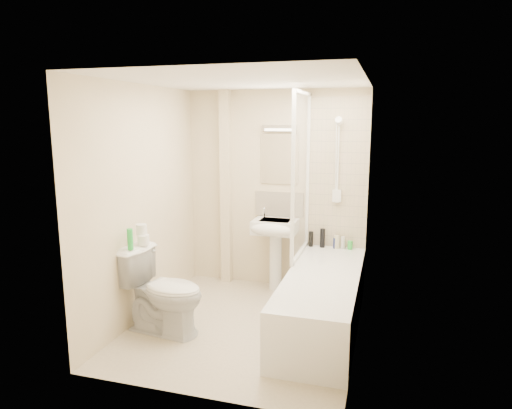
# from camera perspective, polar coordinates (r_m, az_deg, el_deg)

# --- Properties ---
(floor) EXTENTS (2.50, 2.50, 0.00)m
(floor) POSITION_cam_1_polar(r_m,az_deg,el_deg) (4.77, -1.40, -14.87)
(floor) COLOR beige
(floor) RESTS_ON ground
(wall_back) EXTENTS (2.20, 0.02, 2.40)m
(wall_back) POSITION_cam_1_polar(r_m,az_deg,el_deg) (5.57, 2.45, 1.81)
(wall_back) COLOR beige
(wall_back) RESTS_ON ground
(wall_left) EXTENTS (0.02, 2.50, 2.40)m
(wall_left) POSITION_cam_1_polar(r_m,az_deg,el_deg) (4.83, -13.99, 0.15)
(wall_left) COLOR beige
(wall_left) RESTS_ON ground
(wall_right) EXTENTS (0.02, 2.50, 2.40)m
(wall_right) POSITION_cam_1_polar(r_m,az_deg,el_deg) (4.19, 13.01, -1.37)
(wall_right) COLOR beige
(wall_right) RESTS_ON ground
(ceiling) EXTENTS (2.20, 2.50, 0.02)m
(ceiling) POSITION_cam_1_polar(r_m,az_deg,el_deg) (4.32, -1.55, 15.25)
(ceiling) COLOR white
(ceiling) RESTS_ON wall_back
(tile_back) EXTENTS (0.70, 0.01, 1.75)m
(tile_back) POSITION_cam_1_polar(r_m,az_deg,el_deg) (5.40, 10.20, 3.79)
(tile_back) COLOR beige
(tile_back) RESTS_ON wall_back
(tile_right) EXTENTS (0.01, 2.10, 1.75)m
(tile_right) POSITION_cam_1_polar(r_m,az_deg,el_deg) (4.35, 13.13, 2.06)
(tile_right) COLOR beige
(tile_right) RESTS_ON wall_right
(pipe_boxing) EXTENTS (0.12, 0.12, 2.40)m
(pipe_boxing) POSITION_cam_1_polar(r_m,az_deg,el_deg) (5.70, -3.77, 1.99)
(pipe_boxing) COLOR beige
(pipe_boxing) RESTS_ON ground
(splashback) EXTENTS (0.60, 0.02, 0.30)m
(splashback) POSITION_cam_1_polar(r_m,az_deg,el_deg) (5.58, 2.91, 0.05)
(splashback) COLOR beige
(splashback) RESTS_ON wall_back
(mirror) EXTENTS (0.46, 0.01, 0.60)m
(mirror) POSITION_cam_1_polar(r_m,az_deg,el_deg) (5.51, 2.95, 5.68)
(mirror) COLOR white
(mirror) RESTS_ON wall_back
(strip_light) EXTENTS (0.42, 0.07, 0.07)m
(strip_light) POSITION_cam_1_polar(r_m,az_deg,el_deg) (5.46, 2.94, 9.53)
(strip_light) COLOR silver
(strip_light) RESTS_ON wall_back
(bathtub) EXTENTS (0.70, 2.10, 0.55)m
(bathtub) POSITION_cam_1_polar(r_m,az_deg,el_deg) (4.68, 8.32, -11.63)
(bathtub) COLOR white
(bathtub) RESTS_ON ground
(shower_screen) EXTENTS (0.04, 0.92, 1.80)m
(shower_screen) POSITION_cam_1_polar(r_m,az_deg,el_deg) (5.02, 5.67, 3.68)
(shower_screen) COLOR white
(shower_screen) RESTS_ON bathtub
(shower_fixture) EXTENTS (0.10, 0.16, 0.99)m
(shower_fixture) POSITION_cam_1_polar(r_m,az_deg,el_deg) (5.35, 10.17, 5.02)
(shower_fixture) COLOR white
(shower_fixture) RESTS_ON wall_back
(pedestal_sink) EXTENTS (0.52, 0.48, 0.99)m
(pedestal_sink) POSITION_cam_1_polar(r_m,az_deg,el_deg) (5.44, 2.32, -3.81)
(pedestal_sink) COLOR white
(pedestal_sink) RESTS_ON ground
(bottle_black_a) EXTENTS (0.05, 0.05, 0.18)m
(bottle_black_a) POSITION_cam_1_polar(r_m,az_deg,el_deg) (5.51, 6.88, -4.30)
(bottle_black_a) COLOR black
(bottle_black_a) RESTS_ON bathtub
(bottle_black_b) EXTENTS (0.06, 0.06, 0.22)m
(bottle_black_b) POSITION_cam_1_polar(r_m,az_deg,el_deg) (5.49, 8.31, -4.17)
(bottle_black_b) COLOR black
(bottle_black_b) RESTS_ON bathtub
(bottle_blue) EXTENTS (0.06, 0.06, 0.13)m
(bottle_blue) POSITION_cam_1_polar(r_m,az_deg,el_deg) (5.48, 9.93, -4.77)
(bottle_blue) COLOR navy
(bottle_blue) RESTS_ON bathtub
(bottle_cream) EXTENTS (0.07, 0.07, 0.15)m
(bottle_cream) POSITION_cam_1_polar(r_m,az_deg,el_deg) (5.48, 10.06, -4.63)
(bottle_cream) COLOR beige
(bottle_cream) RESTS_ON bathtub
(bottle_white_b) EXTENTS (0.05, 0.05, 0.15)m
(bottle_white_b) POSITION_cam_1_polar(r_m,az_deg,el_deg) (5.47, 10.81, -4.72)
(bottle_white_b) COLOR silver
(bottle_white_b) RESTS_ON bathtub
(bottle_green) EXTENTS (0.06, 0.06, 0.10)m
(bottle_green) POSITION_cam_1_polar(r_m,az_deg,el_deg) (5.47, 11.67, -5.01)
(bottle_green) COLOR green
(bottle_green) RESTS_ON bathtub
(toilet) EXTENTS (0.69, 0.95, 0.84)m
(toilet) POSITION_cam_1_polar(r_m,az_deg,el_deg) (4.58, -11.52, -10.51)
(toilet) COLOR white
(toilet) RESTS_ON ground
(toilet_roll_lower) EXTENTS (0.11, 0.11, 0.10)m
(toilet_roll_lower) POSITION_cam_1_polar(r_m,az_deg,el_deg) (4.61, -13.90, -4.33)
(toilet_roll_lower) COLOR white
(toilet_roll_lower) RESTS_ON toilet
(toilet_roll_upper) EXTENTS (0.11, 0.11, 0.10)m
(toilet_roll_upper) POSITION_cam_1_polar(r_m,az_deg,el_deg) (4.62, -14.13, -3.03)
(toilet_roll_upper) COLOR white
(toilet_roll_upper) RESTS_ON toilet_roll_lower
(green_bottle) EXTENTS (0.05, 0.05, 0.20)m
(green_bottle) POSITION_cam_1_polar(r_m,az_deg,el_deg) (4.47, -15.46, -4.20)
(green_bottle) COLOR green
(green_bottle) RESTS_ON toilet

